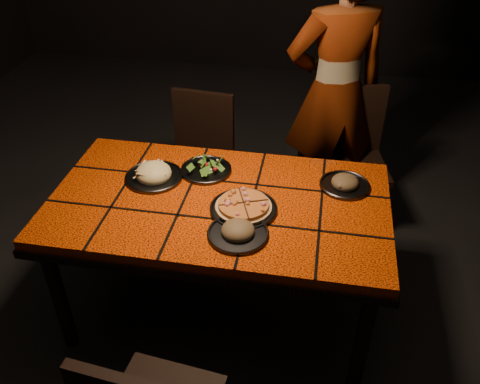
% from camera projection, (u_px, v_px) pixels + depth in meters
% --- Properties ---
extents(room_shell, '(6.04, 7.04, 3.08)m').
position_uv_depth(room_shell, '(214.00, 44.00, 1.96)').
color(room_shell, black).
rests_on(room_shell, ground).
extents(dining_table, '(1.62, 0.92, 0.75)m').
position_uv_depth(dining_table, '(219.00, 212.00, 2.45)').
color(dining_table, '#E14107').
rests_on(dining_table, ground).
extents(chair_far_left, '(0.43, 0.43, 0.88)m').
position_uv_depth(chair_far_left, '(200.00, 152.00, 3.23)').
color(chair_far_left, black).
rests_on(chair_far_left, ground).
extents(chair_far_right, '(0.48, 0.48, 0.91)m').
position_uv_depth(chair_far_right, '(351.00, 149.00, 3.22)').
color(chair_far_right, black).
rests_on(chair_far_right, ground).
extents(diner, '(0.75, 0.63, 1.74)m').
position_uv_depth(diner, '(335.00, 93.00, 3.08)').
color(diner, brown).
rests_on(diner, ground).
extents(plate_pizza, '(0.34, 0.34, 0.04)m').
position_uv_depth(plate_pizza, '(244.00, 207.00, 2.32)').
color(plate_pizza, '#3A3A3F').
rests_on(plate_pizza, dining_table).
extents(plate_pasta, '(0.29, 0.29, 0.09)m').
position_uv_depth(plate_pasta, '(154.00, 174.00, 2.53)').
color(plate_pasta, '#3A3A3F').
rests_on(plate_pasta, dining_table).
extents(plate_salad, '(0.26, 0.26, 0.07)m').
position_uv_depth(plate_salad, '(206.00, 167.00, 2.58)').
color(plate_salad, '#3A3A3F').
rests_on(plate_salad, dining_table).
extents(plate_mushroom_a, '(0.27, 0.27, 0.09)m').
position_uv_depth(plate_mushroom_a, '(238.00, 231.00, 2.18)').
color(plate_mushroom_a, '#3A3A3F').
rests_on(plate_mushroom_a, dining_table).
extents(plate_mushroom_b, '(0.25, 0.25, 0.08)m').
position_uv_depth(plate_mushroom_b, '(345.00, 183.00, 2.47)').
color(plate_mushroom_b, '#3A3A3F').
rests_on(plate_mushroom_b, dining_table).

